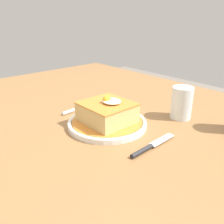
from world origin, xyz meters
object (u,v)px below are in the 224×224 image
main_plate (107,123)px  fork (76,109)px  knife (148,148)px  drinking_glass (181,105)px

main_plate → fork: main_plate is taller
main_plate → fork: size_ratio=1.71×
fork → main_plate: bearing=1.0°
main_plate → knife: bearing=-4.7°
main_plate → knife: 0.18m
main_plate → fork: bearing=-179.0°
main_plate → knife: (0.18, -0.01, -0.00)m
drinking_glass → knife: bearing=-75.2°
fork → knife: (0.34, -0.01, 0.00)m
main_plate → drinking_glass: drinking_glass is taller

